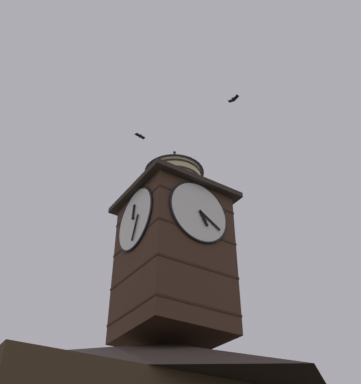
% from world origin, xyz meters
% --- Properties ---
extents(clock_tower, '(4.62, 4.62, 9.76)m').
position_xyz_m(clock_tower, '(1.94, -0.24, 11.38)').
color(clock_tower, '#422B1E').
rests_on(clock_tower, building_main).
extents(pine_tree_behind, '(4.98, 4.98, 18.05)m').
position_xyz_m(pine_tree_behind, '(-0.01, -5.47, 7.14)').
color(pine_tree_behind, '#473323').
rests_on(pine_tree_behind, ground_plane).
extents(moon, '(1.57, 1.57, 1.57)m').
position_xyz_m(moon, '(-15.26, -43.53, 16.75)').
color(moon, silver).
extents(flying_bird_high, '(0.31, 0.68, 0.15)m').
position_xyz_m(flying_bird_high, '(-0.04, 2.42, 19.48)').
color(flying_bird_high, black).
extents(flying_bird_low, '(0.67, 0.29, 0.15)m').
position_xyz_m(flying_bird_low, '(2.57, -3.02, 19.72)').
color(flying_bird_low, black).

